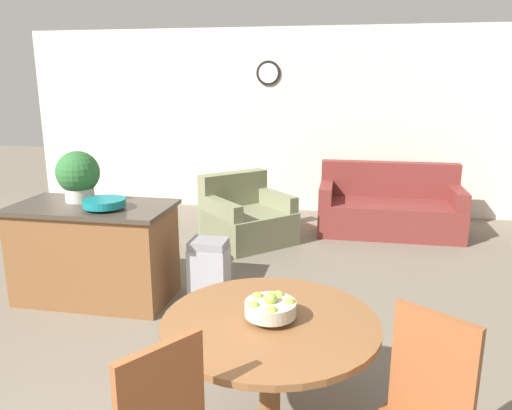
{
  "coord_description": "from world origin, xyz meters",
  "views": [
    {
      "loc": [
        1.03,
        -1.3,
        1.99
      ],
      "look_at": [
        0.27,
        2.64,
        0.96
      ],
      "focal_mm": 35.0,
      "sensor_mm": 36.0,
      "label": 1
    }
  ],
  "objects_px": {
    "armchair": "(246,219)",
    "fruit_bowl": "(270,307)",
    "dining_table": "(270,349)",
    "potted_plant": "(78,175)",
    "kitchen_island": "(95,252)",
    "trash_bin": "(209,273)",
    "teal_bowl": "(104,203)",
    "couch": "(389,210)"
  },
  "relations": [
    {
      "from": "armchair",
      "to": "fruit_bowl",
      "type": "bearing_deg",
      "value": -120.42
    },
    {
      "from": "dining_table",
      "to": "armchair",
      "type": "distance_m",
      "value": 3.61
    },
    {
      "from": "fruit_bowl",
      "to": "potted_plant",
      "type": "xyz_separation_m",
      "value": [
        -2.05,
        1.72,
        0.3
      ]
    },
    {
      "from": "kitchen_island",
      "to": "armchair",
      "type": "bearing_deg",
      "value": 62.02
    },
    {
      "from": "trash_bin",
      "to": "armchair",
      "type": "height_order",
      "value": "armchair"
    },
    {
      "from": "fruit_bowl",
      "to": "armchair",
      "type": "bearing_deg",
      "value": 104.06
    },
    {
      "from": "kitchen_island",
      "to": "teal_bowl",
      "type": "distance_m",
      "value": 0.54
    },
    {
      "from": "teal_bowl",
      "to": "trash_bin",
      "type": "relative_size",
      "value": 0.59
    },
    {
      "from": "dining_table",
      "to": "trash_bin",
      "type": "distance_m",
      "value": 1.86
    },
    {
      "from": "kitchen_island",
      "to": "couch",
      "type": "xyz_separation_m",
      "value": [
        2.77,
        2.62,
        -0.15
      ]
    },
    {
      "from": "potted_plant",
      "to": "armchair",
      "type": "distance_m",
      "value": 2.29
    },
    {
      "from": "teal_bowl",
      "to": "trash_bin",
      "type": "height_order",
      "value": "teal_bowl"
    },
    {
      "from": "dining_table",
      "to": "couch",
      "type": "height_order",
      "value": "couch"
    },
    {
      "from": "kitchen_island",
      "to": "potted_plant",
      "type": "relative_size",
      "value": 3.09
    },
    {
      "from": "fruit_bowl",
      "to": "trash_bin",
      "type": "relative_size",
      "value": 0.44
    },
    {
      "from": "couch",
      "to": "teal_bowl",
      "type": "bearing_deg",
      "value": -134.04
    },
    {
      "from": "fruit_bowl",
      "to": "trash_bin",
      "type": "distance_m",
      "value": 1.91
    },
    {
      "from": "potted_plant",
      "to": "trash_bin",
      "type": "bearing_deg",
      "value": -3.55
    },
    {
      "from": "kitchen_island",
      "to": "armchair",
      "type": "distance_m",
      "value": 2.15
    },
    {
      "from": "teal_bowl",
      "to": "potted_plant",
      "type": "relative_size",
      "value": 0.79
    },
    {
      "from": "trash_bin",
      "to": "armchair",
      "type": "xyz_separation_m",
      "value": [
        -0.06,
        1.84,
        -0.02
      ]
    },
    {
      "from": "potted_plant",
      "to": "couch",
      "type": "relative_size",
      "value": 0.25
    },
    {
      "from": "kitchen_island",
      "to": "trash_bin",
      "type": "height_order",
      "value": "kitchen_island"
    },
    {
      "from": "kitchen_island",
      "to": "potted_plant",
      "type": "bearing_deg",
      "value": 144.7
    },
    {
      "from": "potted_plant",
      "to": "couch",
      "type": "xyz_separation_m",
      "value": [
        2.95,
        2.5,
        -0.83
      ]
    },
    {
      "from": "trash_bin",
      "to": "armchair",
      "type": "relative_size",
      "value": 0.48
    },
    {
      "from": "potted_plant",
      "to": "couch",
      "type": "height_order",
      "value": "potted_plant"
    },
    {
      "from": "potted_plant",
      "to": "armchair",
      "type": "relative_size",
      "value": 0.36
    },
    {
      "from": "kitchen_island",
      "to": "couch",
      "type": "bearing_deg",
      "value": 43.4
    },
    {
      "from": "trash_bin",
      "to": "kitchen_island",
      "type": "bearing_deg",
      "value": -177.41
    },
    {
      "from": "kitchen_island",
      "to": "armchair",
      "type": "relative_size",
      "value": 1.1
    },
    {
      "from": "kitchen_island",
      "to": "dining_table",
      "type": "bearing_deg",
      "value": -40.35
    },
    {
      "from": "dining_table",
      "to": "kitchen_island",
      "type": "relative_size",
      "value": 0.81
    },
    {
      "from": "potted_plant",
      "to": "teal_bowl",
      "type": "bearing_deg",
      "value": -32.6
    },
    {
      "from": "kitchen_island",
      "to": "potted_plant",
      "type": "distance_m",
      "value": 0.72
    },
    {
      "from": "teal_bowl",
      "to": "armchair",
      "type": "xyz_separation_m",
      "value": [
        0.82,
        2.0,
        -0.66
      ]
    },
    {
      "from": "teal_bowl",
      "to": "potted_plant",
      "type": "height_order",
      "value": "potted_plant"
    },
    {
      "from": "fruit_bowl",
      "to": "teal_bowl",
      "type": "xyz_separation_m",
      "value": [
        -1.69,
        1.49,
        0.11
      ]
    },
    {
      "from": "couch",
      "to": "trash_bin",
      "type": "bearing_deg",
      "value": -124.19
    },
    {
      "from": "couch",
      "to": "armchair",
      "type": "xyz_separation_m",
      "value": [
        -1.77,
        -0.73,
        -0.02
      ]
    },
    {
      "from": "teal_bowl",
      "to": "potted_plant",
      "type": "distance_m",
      "value": 0.47
    },
    {
      "from": "teal_bowl",
      "to": "couch",
      "type": "relative_size",
      "value": 0.2
    }
  ]
}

